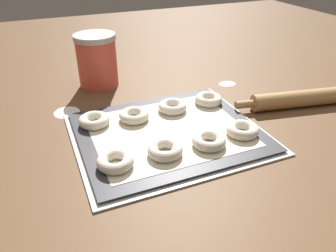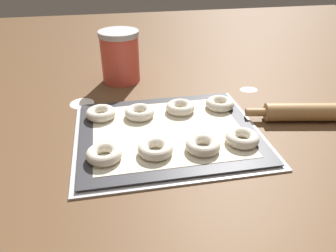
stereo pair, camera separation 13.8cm
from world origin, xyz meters
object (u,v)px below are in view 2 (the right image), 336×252
(bagel_front_mid_right, at_px, (203,145))
(flour_canister, at_px, (120,56))
(baking_tray, at_px, (168,133))
(bagel_front_far_right, at_px, (242,138))
(bagel_front_mid_left, at_px, (155,149))
(bagel_back_far_right, at_px, (220,104))
(bagel_back_mid_left, at_px, (140,112))
(bagel_back_far_left, at_px, (101,113))
(rolling_pin, at_px, (326,112))
(bagel_back_mid_right, at_px, (180,107))
(bagel_front_far_left, at_px, (104,154))

(bagel_front_mid_right, xyz_separation_m, flour_canister, (-0.14, 0.45, 0.06))
(baking_tray, height_order, bagel_front_far_right, bagel_front_far_right)
(bagel_front_mid_left, xyz_separation_m, bagel_back_far_right, (0.20, 0.18, 0.00))
(bagel_front_mid_left, bearing_deg, bagel_front_far_right, 1.50)
(flour_canister, bearing_deg, bagel_back_mid_left, -84.45)
(bagel_back_far_right, bearing_deg, bagel_front_mid_left, -138.68)
(baking_tray, distance_m, bagel_front_mid_left, 0.10)
(bagel_back_far_left, height_order, bagel_back_far_right, same)
(bagel_front_mid_right, height_order, bagel_back_far_right, same)
(bagel_front_far_right, relative_size, bagel_back_far_left, 1.00)
(bagel_front_mid_right, bearing_deg, rolling_pin, 13.76)
(bagel_front_far_right, bearing_deg, bagel_front_mid_right, -173.67)
(baking_tray, height_order, bagel_back_mid_left, bagel_back_mid_left)
(bagel_back_far_left, distance_m, flour_canister, 0.28)
(bagel_back_mid_right, bearing_deg, baking_tray, -119.41)
(bagel_front_far_left, relative_size, bagel_back_mid_left, 1.00)
(bagel_front_far_right, bearing_deg, rolling_pin, 16.39)
(bagel_front_mid_left, bearing_deg, flour_canister, 95.24)
(bagel_front_far_right, xyz_separation_m, bagel_back_mid_left, (-0.21, 0.16, 0.00))
(bagel_front_mid_right, xyz_separation_m, bagel_back_mid_right, (-0.01, 0.18, 0.00))
(bagel_back_mid_right, distance_m, rolling_pin, 0.37)
(bagel_front_mid_right, bearing_deg, bagel_back_mid_right, 92.60)
(bagel_front_far_left, bearing_deg, bagel_back_far_left, 91.24)
(bagel_front_far_right, height_order, rolling_pin, rolling_pin)
(rolling_pin, bearing_deg, bagel_back_far_left, 169.63)
(rolling_pin, bearing_deg, bagel_back_mid_right, 164.88)
(bagel_front_far_right, bearing_deg, baking_tray, 151.31)
(bagel_front_mid_left, xyz_separation_m, bagel_back_mid_right, (0.09, 0.18, 0.00))
(bagel_front_far_left, relative_size, bagel_front_mid_left, 1.00)
(bagel_back_far_left, relative_size, bagel_back_mid_right, 1.00)
(bagel_back_far_left, bearing_deg, bagel_front_mid_left, -58.84)
(bagel_back_far_right, distance_m, rolling_pin, 0.27)
(bagel_front_far_left, height_order, flour_canister, flour_canister)
(bagel_back_far_left, height_order, bagel_back_mid_left, same)
(bagel_front_mid_left, xyz_separation_m, bagel_back_far_left, (-0.11, 0.18, 0.00))
(bagel_front_mid_right, bearing_deg, baking_tray, 121.82)
(bagel_back_far_left, bearing_deg, bagel_back_mid_left, -8.25)
(baking_tray, xyz_separation_m, bagel_back_mid_left, (-0.06, 0.08, 0.02))
(bagel_front_mid_left, distance_m, bagel_front_mid_right, 0.10)
(bagel_front_mid_right, xyz_separation_m, rolling_pin, (0.35, 0.09, 0.00))
(bagel_front_far_right, distance_m, rolling_pin, 0.27)
(baking_tray, relative_size, bagel_front_mid_right, 5.84)
(bagel_front_far_left, distance_m, bagel_front_mid_right, 0.21)
(bagel_front_mid_left, bearing_deg, baking_tray, 63.48)
(bagel_back_far_left, distance_m, bagel_back_far_right, 0.31)
(bagel_front_far_left, height_order, bagel_back_far_left, same)
(flour_canister, bearing_deg, bagel_front_mid_right, -72.34)
(bagel_front_mid_right, height_order, bagel_back_far_left, same)
(baking_tray, distance_m, flour_canister, 0.37)
(bagel_front_mid_left, relative_size, rolling_pin, 0.19)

